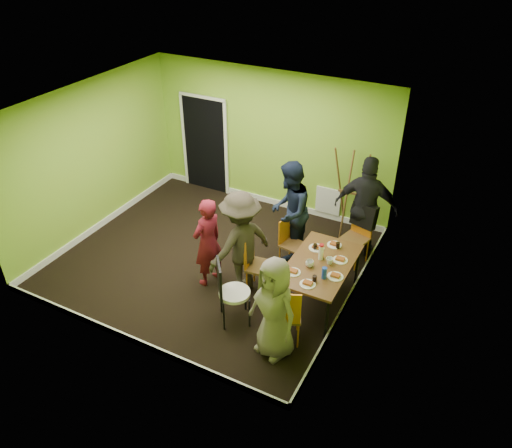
{
  "coord_description": "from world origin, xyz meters",
  "views": [
    {
      "loc": [
        3.95,
        -5.94,
        5.28
      ],
      "look_at": [
        0.86,
        0.0,
        0.99
      ],
      "focal_mm": 35.0,
      "sensor_mm": 36.0,
      "label": 1
    }
  ],
  "objects_px": {
    "person_standing": "(208,242)",
    "person_left_near": "(241,243)",
    "chair_left_far": "(289,239)",
    "person_left_far": "(289,211)",
    "thermos": "(321,253)",
    "blue_bottle": "(324,273)",
    "person_front_end": "(274,308)",
    "easel": "(350,191)",
    "chair_back_end": "(362,221)",
    "chair_bentwood": "(229,289)",
    "chair_left_near": "(256,261)",
    "person_back_end": "(366,208)",
    "chair_front_end": "(286,313)",
    "dining_table": "(320,266)",
    "orange_bottle": "(322,256)"
  },
  "relations": [
    {
      "from": "chair_front_end",
      "to": "person_left_far",
      "type": "distance_m",
      "value": 2.18
    },
    {
      "from": "easel",
      "to": "orange_bottle",
      "type": "height_order",
      "value": "easel"
    },
    {
      "from": "chair_left_near",
      "to": "thermos",
      "type": "height_order",
      "value": "chair_left_near"
    },
    {
      "from": "person_left_far",
      "to": "person_left_near",
      "type": "bearing_deg",
      "value": -26.17
    },
    {
      "from": "chair_back_end",
      "to": "person_standing",
      "type": "distance_m",
      "value": 2.65
    },
    {
      "from": "chair_left_near",
      "to": "person_back_end",
      "type": "relative_size",
      "value": 0.54
    },
    {
      "from": "easel",
      "to": "thermos",
      "type": "relative_size",
      "value": 7.09
    },
    {
      "from": "dining_table",
      "to": "person_standing",
      "type": "xyz_separation_m",
      "value": [
        -1.77,
        -0.35,
        0.08
      ]
    },
    {
      "from": "chair_back_end",
      "to": "person_left_near",
      "type": "distance_m",
      "value": 2.2
    },
    {
      "from": "person_left_far",
      "to": "dining_table",
      "type": "bearing_deg",
      "value": 32.59
    },
    {
      "from": "person_standing",
      "to": "person_front_end",
      "type": "height_order",
      "value": "person_front_end"
    },
    {
      "from": "chair_left_far",
      "to": "easel",
      "type": "distance_m",
      "value": 1.62
    },
    {
      "from": "blue_bottle",
      "to": "person_left_far",
      "type": "distance_m",
      "value": 1.68
    },
    {
      "from": "dining_table",
      "to": "person_left_near",
      "type": "xyz_separation_m",
      "value": [
        -1.24,
        -0.24,
        0.18
      ]
    },
    {
      "from": "person_left_far",
      "to": "chair_left_far",
      "type": "bearing_deg",
      "value": 14.42
    },
    {
      "from": "chair_front_end",
      "to": "chair_left_far",
      "type": "bearing_deg",
      "value": 89.19
    },
    {
      "from": "thermos",
      "to": "person_left_far",
      "type": "bearing_deg",
      "value": 136.82
    },
    {
      "from": "dining_table",
      "to": "chair_front_end",
      "type": "xyz_separation_m",
      "value": [
        -0.08,
        -1.03,
        -0.14
      ]
    },
    {
      "from": "chair_left_near",
      "to": "person_back_end",
      "type": "xyz_separation_m",
      "value": [
        1.2,
        1.77,
        0.36
      ]
    },
    {
      "from": "chair_left_far",
      "to": "thermos",
      "type": "distance_m",
      "value": 1.06
    },
    {
      "from": "dining_table",
      "to": "chair_left_near",
      "type": "bearing_deg",
      "value": -169.71
    },
    {
      "from": "chair_left_far",
      "to": "blue_bottle",
      "type": "height_order",
      "value": "blue_bottle"
    },
    {
      "from": "chair_left_far",
      "to": "thermos",
      "type": "height_order",
      "value": "thermos"
    },
    {
      "from": "chair_left_near",
      "to": "chair_front_end",
      "type": "bearing_deg",
      "value": 38.92
    },
    {
      "from": "blue_bottle",
      "to": "orange_bottle",
      "type": "relative_size",
      "value": 2.37
    },
    {
      "from": "person_standing",
      "to": "person_left_near",
      "type": "xyz_separation_m",
      "value": [
        0.54,
        0.11,
        0.1
      ]
    },
    {
      "from": "dining_table",
      "to": "person_back_end",
      "type": "distance_m",
      "value": 1.62
    },
    {
      "from": "chair_bentwood",
      "to": "person_front_end",
      "type": "distance_m",
      "value": 0.9
    },
    {
      "from": "thermos",
      "to": "person_left_near",
      "type": "relative_size",
      "value": 0.14
    },
    {
      "from": "thermos",
      "to": "blue_bottle",
      "type": "distance_m",
      "value": 0.46
    },
    {
      "from": "chair_left_far",
      "to": "thermos",
      "type": "relative_size",
      "value": 3.72
    },
    {
      "from": "chair_left_far",
      "to": "person_left_far",
      "type": "xyz_separation_m",
      "value": [
        -0.12,
        0.24,
        0.4
      ]
    },
    {
      "from": "chair_left_far",
      "to": "orange_bottle",
      "type": "distance_m",
      "value": 1.02
    },
    {
      "from": "chair_left_far",
      "to": "person_back_end",
      "type": "xyz_separation_m",
      "value": [
        1.02,
        0.88,
        0.44
      ]
    },
    {
      "from": "chair_left_near",
      "to": "thermos",
      "type": "distance_m",
      "value": 1.04
    },
    {
      "from": "chair_left_near",
      "to": "chair_bentwood",
      "type": "xyz_separation_m",
      "value": [
        -0.01,
        -0.82,
        0.02
      ]
    },
    {
      "from": "easel",
      "to": "person_standing",
      "type": "distance_m",
      "value": 2.95
    },
    {
      "from": "chair_left_far",
      "to": "person_front_end",
      "type": "bearing_deg",
      "value": 28.42
    },
    {
      "from": "chair_bentwood",
      "to": "orange_bottle",
      "type": "distance_m",
      "value": 1.51
    },
    {
      "from": "chair_front_end",
      "to": "person_left_near",
      "type": "distance_m",
      "value": 1.43
    },
    {
      "from": "person_back_end",
      "to": "dining_table",
      "type": "bearing_deg",
      "value": 77.66
    },
    {
      "from": "chair_front_end",
      "to": "easel",
      "type": "distance_m",
      "value": 3.25
    },
    {
      "from": "chair_bentwood",
      "to": "person_left_near",
      "type": "xyz_separation_m",
      "value": [
        -0.22,
        0.76,
        0.28
      ]
    },
    {
      "from": "person_standing",
      "to": "person_left_far",
      "type": "distance_m",
      "value": 1.54
    },
    {
      "from": "chair_front_end",
      "to": "person_left_far",
      "type": "bearing_deg",
      "value": 89.66
    },
    {
      "from": "blue_bottle",
      "to": "person_front_end",
      "type": "bearing_deg",
      "value": -110.04
    },
    {
      "from": "dining_table",
      "to": "person_left_far",
      "type": "bearing_deg",
      "value": 134.94
    },
    {
      "from": "chair_left_far",
      "to": "chair_front_end",
      "type": "distance_m",
      "value": 1.89
    },
    {
      "from": "person_left_near",
      "to": "person_back_end",
      "type": "distance_m",
      "value": 2.33
    },
    {
      "from": "chair_left_near",
      "to": "blue_bottle",
      "type": "xyz_separation_m",
      "value": [
        1.17,
        -0.13,
        0.27
      ]
    }
  ]
}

